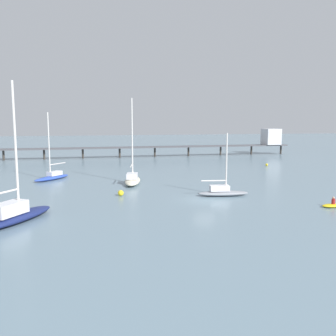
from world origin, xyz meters
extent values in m
plane|color=slate|center=(0.00, 0.00, 0.00)|extent=(400.00, 400.00, 0.00)
cube|color=#4C4C51|center=(0.00, 51.85, 2.54)|extent=(83.67, 3.60, 0.30)
cylinder|color=#38332D|center=(-31.76, 51.76, 1.20)|extent=(0.50, 0.50, 2.39)
cylinder|color=#38332D|center=(-22.68, 51.79, 1.20)|extent=(0.50, 0.50, 2.39)
cylinder|color=#38332D|center=(-13.61, 51.81, 1.20)|extent=(0.50, 0.50, 2.39)
cylinder|color=#38332D|center=(-4.54, 51.84, 1.20)|extent=(0.50, 0.50, 2.39)
cylinder|color=#38332D|center=(4.54, 51.87, 1.20)|extent=(0.50, 0.50, 2.39)
cylinder|color=#38332D|center=(13.61, 51.89, 1.20)|extent=(0.50, 0.50, 2.39)
cylinder|color=#38332D|center=(22.68, 51.92, 1.20)|extent=(0.50, 0.50, 2.39)
cylinder|color=#38332D|center=(31.76, 51.94, 1.20)|extent=(0.50, 0.50, 2.39)
cylinder|color=#38332D|center=(40.83, 51.97, 1.20)|extent=(0.50, 0.50, 2.39)
cube|color=silver|center=(37.63, 51.96, 4.87)|extent=(4.21, 4.21, 4.36)
ellipsoid|color=gray|center=(3.15, 1.97, 0.32)|extent=(6.42, 2.50, 0.64)
cube|color=silver|center=(2.66, 2.03, 0.99)|extent=(2.50, 1.49, 0.70)
cylinder|color=silver|center=(3.46, 1.93, 4.18)|extent=(0.20, 0.20, 7.09)
cylinder|color=silver|center=(1.93, 2.12, 1.91)|extent=(3.09, 0.55, 0.16)
ellipsoid|color=navy|center=(-19.66, -4.55, 0.43)|extent=(6.88, 8.78, 0.86)
cube|color=silver|center=(-20.06, -5.15, 1.42)|extent=(3.14, 3.62, 1.12)
cylinder|color=silver|center=(-19.41, -4.17, 6.78)|extent=(0.23, 0.23, 11.83)
ellipsoid|color=#2D4CB7|center=(-18.40, 19.68, 0.31)|extent=(5.82, 6.41, 0.62)
cube|color=silver|center=(-18.03, 20.10, 0.95)|extent=(2.40, 2.53, 0.65)
cylinder|color=silver|center=(-18.62, 19.41, 5.56)|extent=(0.20, 0.20, 9.88)
cylinder|color=silver|center=(-17.54, 20.68, 2.40)|extent=(2.29, 2.64, 0.16)
ellipsoid|color=beige|center=(-6.54, 13.29, 0.42)|extent=(3.71, 8.05, 0.85)
cube|color=silver|center=(-6.67, 12.68, 1.24)|extent=(1.94, 2.46, 0.78)
cylinder|color=silver|center=(-6.47, 13.67, 6.66)|extent=(0.21, 0.21, 11.61)
cylinder|color=silver|center=(-6.85, 11.77, 2.94)|extent=(0.94, 3.83, 0.17)
ellipsoid|color=yellow|center=(12.37, -6.23, 0.17)|extent=(2.55, 1.18, 0.35)
cylinder|color=maroon|center=(12.37, -6.23, 0.62)|extent=(0.37, 0.37, 0.55)
sphere|color=tan|center=(12.37, -6.23, 1.02)|extent=(0.24, 0.24, 0.24)
sphere|color=yellow|center=(23.16, 27.70, 0.25)|extent=(0.51, 0.51, 0.51)
sphere|color=yellow|center=(-9.15, 4.90, 0.36)|extent=(0.71, 0.71, 0.71)
camera|label=1|loc=(-13.50, -38.49, 9.12)|focal=38.21mm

